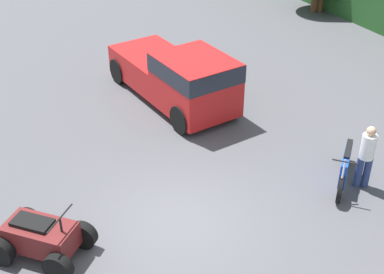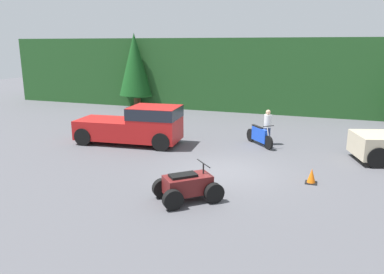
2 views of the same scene
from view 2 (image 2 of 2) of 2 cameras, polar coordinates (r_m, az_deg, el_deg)
name	(u,v)px [view 2 (image 2 of 2)]	position (r m, az deg, el deg)	size (l,w,h in m)	color
ground_plane	(225,172)	(14.88, 5.13, -5.30)	(80.00, 80.00, 0.00)	#4C4C51
hillside_backdrop	(278,74)	(29.91, 13.02, 9.36)	(44.00, 6.00, 5.33)	#235123
tree_left	(135,64)	(29.63, -8.71, 10.88)	(2.52, 2.52, 5.74)	brown
tree_mid_left	(138,70)	(29.79, -8.25, 10.08)	(2.20, 2.20, 5.00)	brown
pickup_truck_red	(138,124)	(18.82, -8.25, 1.95)	(5.37, 2.51, 1.94)	red
dirt_bike	(259,136)	(18.81, 10.23, 0.16)	(1.59, 1.79, 1.15)	black
quad_atv	(188,186)	(12.09, -0.68, -7.50)	(2.34, 2.29, 1.19)	black
rider_person	(268,126)	(18.94, 11.44, 1.69)	(0.50, 0.50, 1.76)	navy
traffic_cone	(312,176)	(14.25, 17.75, -5.74)	(0.42, 0.42, 0.55)	black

